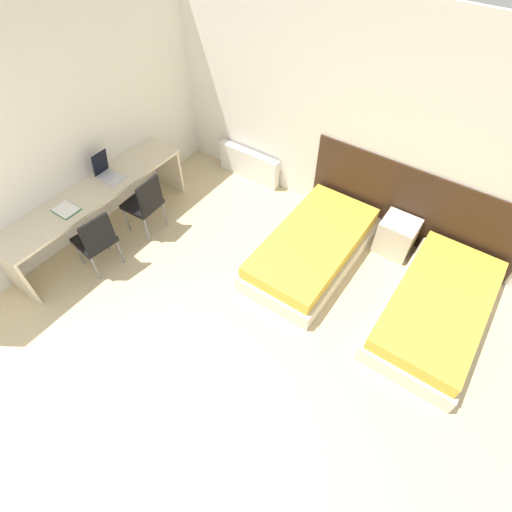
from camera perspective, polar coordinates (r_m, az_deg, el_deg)
The scene contains 13 objects.
ground_plane at distance 4.14m, azimuth -18.85°, elevation -23.81°, with size 20.00×20.00×0.00m, color beige.
wall_back at distance 5.04m, azimuth 12.30°, elevation 18.69°, with size 5.78×0.05×2.70m.
wall_left at distance 5.19m, azimuth -24.77°, elevation 16.28°, with size 0.05×4.87×2.70m.
headboard_panel at distance 5.23m, azimuth 21.17°, elevation 6.44°, with size 2.61×0.03×1.07m.
bed_near_window at distance 4.93m, azimuth 8.04°, elevation 1.10°, with size 0.98×1.88×0.39m.
bed_near_door at distance 4.75m, azimuth 24.39°, elevation -6.93°, with size 0.98×1.88×0.39m.
nightstand at distance 5.25m, azimuth 19.43°, elevation 2.73°, with size 0.42×0.39×0.48m.
radiator at distance 6.08m, azimuth -1.00°, elevation 12.91°, with size 1.00×0.12×0.46m.
desk at distance 5.29m, azimuth -21.93°, elevation 7.48°, with size 0.56×2.46×0.73m.
chair_near_laptop at distance 5.23m, azimuth -15.60°, elevation 7.42°, with size 0.42×0.42×0.85m.
chair_near_notebook at distance 4.94m, azimuth -21.93°, elevation 2.29°, with size 0.45×0.45×0.85m.
laptop at distance 5.32m, azimuth -20.50°, elevation 11.15°, with size 0.33×0.23×0.33m.
open_notebook at distance 5.05m, azimuth -25.52°, elevation 6.00°, with size 0.28×0.23×0.02m.
Camera 1 is at (1.63, -0.19, 3.80)m, focal length 28.00 mm.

